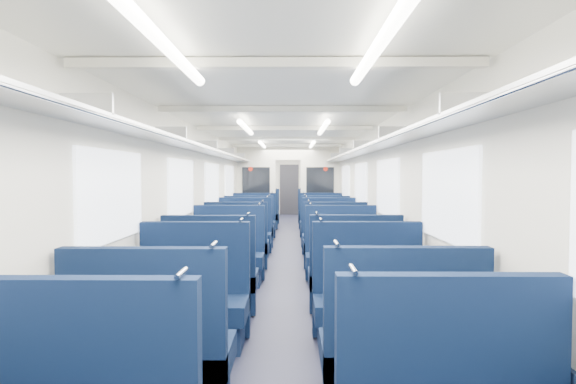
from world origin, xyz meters
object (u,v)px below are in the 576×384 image
object	(u,v)px
seat_15	(329,238)
seat_20	(260,217)
seat_7	(369,306)
seat_14	(245,237)
seat_17	(325,231)
seat_9	(354,280)
end_door	(289,190)
seat_10	(228,259)
seat_16	(249,231)
seat_18	(254,225)
seat_19	(321,225)
seat_22	(262,214)
seat_12	(237,247)
seat_13	(334,247)
seat_5	(400,359)
seat_21	(317,217)
seat_23	(315,213)
seat_6	(192,306)
bulkhead	(288,188)
seat_11	(342,259)
seat_4	(151,361)
seat_8	(211,281)

from	to	relation	value
seat_15	seat_20	bearing A→B (deg)	110.51
seat_7	seat_14	world-z (taller)	same
seat_17	seat_9	bearing A→B (deg)	-90.00
end_door	seat_10	world-z (taller)	end_door
seat_16	seat_15	bearing A→B (deg)	-33.85
seat_18	seat_19	world-z (taller)	same
seat_14	seat_22	size ratio (longest dim) A/B	1.00
seat_12	seat_16	size ratio (longest dim) A/B	1.00
seat_10	seat_14	bearing A→B (deg)	90.00
seat_13	seat_14	bearing A→B (deg)	143.71
seat_12	seat_22	bearing A→B (deg)	90.00
seat_15	seat_17	world-z (taller)	same
seat_18	seat_20	bearing A→B (deg)	90.00
seat_5	seat_7	distance (m)	1.21
seat_21	seat_22	size ratio (longest dim) A/B	1.00
seat_20	seat_23	bearing A→B (deg)	34.99
seat_5	seat_22	distance (m)	11.22
seat_18	seat_21	bearing A→B (deg)	51.22
seat_17	seat_23	bearing A→B (deg)	90.00
end_door	seat_6	bearing A→B (deg)	-93.47
bulkhead	seat_9	size ratio (longest dim) A/B	2.39
seat_5	seat_21	distance (m)	10.01
seat_21	seat_18	bearing A→B (deg)	-128.78
seat_11	seat_16	distance (m)	3.66
seat_18	seat_10	bearing A→B (deg)	-90.00
seat_14	seat_17	size ratio (longest dim) A/B	1.00
seat_7	seat_18	bearing A→B (deg)	103.85
seat_12	seat_23	world-z (taller)	same
seat_6	seat_11	bearing A→B (deg)	54.59
seat_23	seat_22	bearing A→B (deg)	-174.14
seat_6	seat_22	world-z (taller)	same
seat_14	seat_21	size ratio (longest dim) A/B	1.00
bulkhead	seat_11	xyz separation A→B (m)	(0.83, -5.76, -0.87)
seat_10	seat_18	xyz separation A→B (m)	(0.00, 4.42, 0.00)
seat_9	seat_17	world-z (taller)	same
seat_4	seat_9	xyz separation A→B (m)	(1.66, 2.27, 0.00)
seat_21	seat_7	bearing A→B (deg)	-90.00
seat_7	seat_16	size ratio (longest dim) A/B	1.00
end_door	seat_16	size ratio (longest dim) A/B	1.70
seat_7	seat_11	xyz separation A→B (m)	(0.00, 2.31, 0.00)
seat_7	seat_19	bearing A→B (deg)	90.00
seat_14	seat_8	bearing A→B (deg)	-90.00
seat_23	seat_4	bearing A→B (deg)	-98.35
seat_10	seat_21	xyz separation A→B (m)	(1.66, 6.48, 0.00)
seat_4	seat_21	bearing A→B (deg)	80.62
end_door	seat_10	xyz separation A→B (m)	(-0.83, -11.35, -0.64)
seat_9	end_door	bearing A→B (deg)	93.75
end_door	seat_20	world-z (taller)	end_door
seat_7	seat_19	distance (m)	6.82
seat_11	seat_19	world-z (taller)	same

